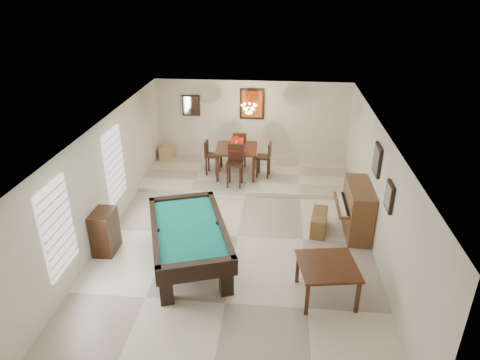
% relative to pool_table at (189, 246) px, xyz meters
% --- Properties ---
extents(ground_plane, '(6.00, 9.00, 0.02)m').
position_rel_pool_table_xyz_m(ground_plane, '(0.88, 1.13, -0.45)').
color(ground_plane, beige).
extents(wall_back, '(6.00, 0.04, 2.60)m').
position_rel_pool_table_xyz_m(wall_back, '(0.88, 5.63, 0.86)').
color(wall_back, silver).
rests_on(wall_back, ground_plane).
extents(wall_front, '(6.00, 0.04, 2.60)m').
position_rel_pool_table_xyz_m(wall_front, '(0.88, -3.37, 0.86)').
color(wall_front, silver).
rests_on(wall_front, ground_plane).
extents(wall_left, '(0.04, 9.00, 2.60)m').
position_rel_pool_table_xyz_m(wall_left, '(-2.12, 1.13, 0.86)').
color(wall_left, silver).
rests_on(wall_left, ground_plane).
extents(wall_right, '(0.04, 9.00, 2.60)m').
position_rel_pool_table_xyz_m(wall_right, '(3.88, 1.13, 0.86)').
color(wall_right, silver).
rests_on(wall_right, ground_plane).
extents(ceiling, '(6.00, 9.00, 0.04)m').
position_rel_pool_table_xyz_m(ceiling, '(0.88, 1.13, 2.16)').
color(ceiling, white).
rests_on(ceiling, wall_back).
extents(dining_step, '(6.00, 2.50, 0.12)m').
position_rel_pool_table_xyz_m(dining_step, '(0.88, 4.38, -0.38)').
color(dining_step, beige).
rests_on(dining_step, ground_plane).
extents(window_left_front, '(0.06, 1.00, 1.70)m').
position_rel_pool_table_xyz_m(window_left_front, '(-2.09, -1.07, 0.96)').
color(window_left_front, white).
rests_on(window_left_front, wall_left).
extents(window_left_rear, '(0.06, 1.00, 1.70)m').
position_rel_pool_table_xyz_m(window_left_rear, '(-2.09, 1.73, 0.96)').
color(window_left_rear, white).
rests_on(window_left_rear, wall_left).
extents(pool_table, '(2.21, 2.99, 0.89)m').
position_rel_pool_table_xyz_m(pool_table, '(0.00, 0.00, 0.00)').
color(pool_table, black).
rests_on(pool_table, ground_plane).
extents(square_table, '(1.18, 1.18, 0.71)m').
position_rel_pool_table_xyz_m(square_table, '(2.71, -0.75, -0.09)').
color(square_table, '#361B0D').
rests_on(square_table, ground_plane).
extents(upright_piano, '(0.79, 1.42, 1.18)m').
position_rel_pool_table_xyz_m(upright_piano, '(3.46, 1.59, 0.15)').
color(upright_piano, brown).
rests_on(upright_piano, ground_plane).
extents(piano_bench, '(0.47, 0.89, 0.47)m').
position_rel_pool_table_xyz_m(piano_bench, '(2.75, 1.53, -0.21)').
color(piano_bench, brown).
rests_on(piano_bench, ground_plane).
extents(apothecary_chest, '(0.43, 0.64, 0.96)m').
position_rel_pool_table_xyz_m(apothecary_chest, '(-1.89, 0.29, 0.04)').
color(apothecary_chest, black).
rests_on(apothecary_chest, ground_plane).
extents(dining_table, '(1.21, 1.21, 0.97)m').
position_rel_pool_table_xyz_m(dining_table, '(0.54, 4.25, 0.16)').
color(dining_table, black).
rests_on(dining_table, dining_step).
extents(flower_vase, '(0.16, 0.16, 0.23)m').
position_rel_pool_table_xyz_m(flower_vase, '(0.54, 4.25, 0.76)').
color(flower_vase, red).
rests_on(flower_vase, dining_table).
extents(dining_chair_south, '(0.46, 0.46, 1.17)m').
position_rel_pool_table_xyz_m(dining_chair_south, '(0.56, 3.51, 0.26)').
color(dining_chair_south, black).
rests_on(dining_chair_south, dining_step).
extents(dining_chair_north, '(0.44, 0.44, 1.10)m').
position_rel_pool_table_xyz_m(dining_chair_north, '(0.55, 4.98, 0.23)').
color(dining_chair_north, black).
rests_on(dining_chair_north, dining_step).
extents(dining_chair_west, '(0.40, 0.40, 1.01)m').
position_rel_pool_table_xyz_m(dining_chair_west, '(-0.18, 4.26, 0.18)').
color(dining_chair_west, black).
rests_on(dining_chair_west, dining_step).
extents(dining_chair_east, '(0.43, 0.43, 1.04)m').
position_rel_pool_table_xyz_m(dining_chair_east, '(1.32, 4.23, 0.19)').
color(dining_chair_east, black).
rests_on(dining_chair_east, dining_step).
extents(corner_bench, '(0.39, 0.48, 0.43)m').
position_rel_pool_table_xyz_m(corner_bench, '(-1.81, 5.21, -0.11)').
color(corner_bench, tan).
rests_on(corner_bench, dining_step).
extents(chandelier, '(0.44, 0.44, 0.60)m').
position_rel_pool_table_xyz_m(chandelier, '(0.88, 4.33, 1.76)').
color(chandelier, '#FFE5B2').
rests_on(chandelier, ceiling).
extents(back_painting, '(0.75, 0.06, 0.95)m').
position_rel_pool_table_xyz_m(back_painting, '(0.88, 5.59, 1.46)').
color(back_painting, '#D84C14').
rests_on(back_painting, wall_back).
extents(back_mirror, '(0.55, 0.06, 0.65)m').
position_rel_pool_table_xyz_m(back_mirror, '(-1.02, 5.59, 1.36)').
color(back_mirror, white).
rests_on(back_mirror, wall_back).
extents(right_picture_upper, '(0.06, 0.55, 0.65)m').
position_rel_pool_table_xyz_m(right_picture_upper, '(3.84, 1.43, 1.46)').
color(right_picture_upper, slate).
rests_on(right_picture_upper, wall_right).
extents(right_picture_lower, '(0.06, 0.45, 0.55)m').
position_rel_pool_table_xyz_m(right_picture_lower, '(3.84, 0.13, 1.26)').
color(right_picture_lower, gray).
rests_on(right_picture_lower, wall_right).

